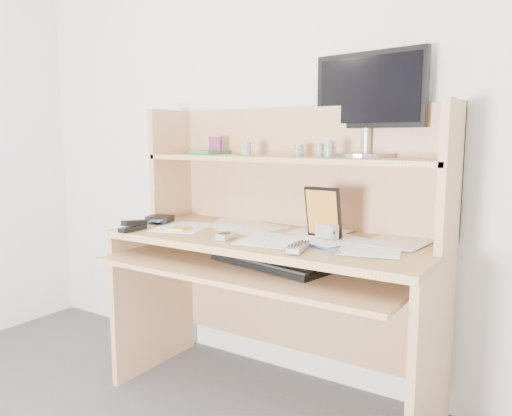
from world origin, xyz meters
The scene contains 19 objects.
back_wall centered at (0.00, 1.80, 1.25)m, with size 3.60×0.04×2.50m, color silver.
desk centered at (0.00, 1.56, 0.69)m, with size 1.40×0.70×1.30m.
paper_clutter centered at (0.00, 1.48, 0.75)m, with size 1.32×0.54×0.01m, color white.
keyboard centered at (0.06, 1.37, 0.67)m, with size 0.53×0.28×0.03m.
tv_remote centered at (0.23, 1.30, 0.76)m, with size 0.05×0.17×0.02m, color gray.
flip_phone centered at (-0.11, 1.32, 0.77)m, with size 0.05×0.10×0.02m, color #B4B4B6.
stapler centered at (-0.57, 1.24, 0.78)m, with size 0.04×0.14×0.04m, color black.
wallet centered at (-0.62, 1.46, 0.77)m, with size 0.11×0.09×0.03m, color black.
sticky_note_pad centered at (-0.41, 1.37, 0.76)m, with size 0.08×0.08×0.01m, color yellow.
digital_camera centered at (0.24, 1.53, 0.79)m, with size 0.10×0.04×0.06m, color #B4B4B7.
game_case centered at (0.22, 1.54, 0.86)m, with size 0.15×0.02×0.21m, color black.
blue_pen centered at (0.32, 1.34, 0.76)m, with size 0.01×0.01×0.15m, color blue.
card_box centered at (-0.43, 1.66, 1.12)m, with size 0.06×0.02×0.09m, color maroon.
shelf_book centered at (-0.46, 1.66, 1.09)m, with size 0.13×0.18×0.02m, color #33805A.
chip_stack_a centered at (-0.20, 1.59, 1.11)m, with size 0.04×0.04×0.06m, color black.
chip_stack_b centered at (0.14, 1.65, 1.11)m, with size 0.03×0.03×0.06m, color white.
chip_stack_c centered at (0.04, 1.66, 1.11)m, with size 0.04×0.04×0.05m, color black.
chip_stack_d centered at (0.21, 1.60, 1.12)m, with size 0.04×0.04×0.07m, color white.
monitor centered at (0.31, 1.75, 1.31)m, with size 0.50×0.25×0.44m.
Camera 1 is at (1.08, -0.30, 1.16)m, focal length 35.00 mm.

